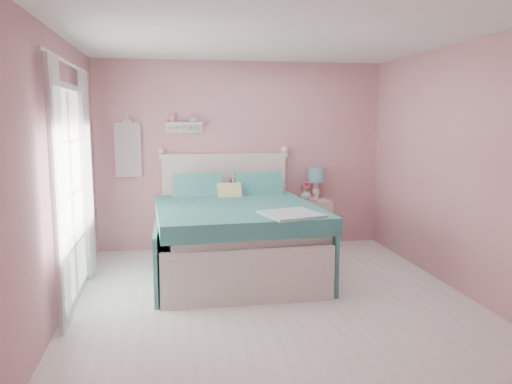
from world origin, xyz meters
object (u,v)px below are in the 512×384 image
object	(u,v)px
table_lamp	(316,177)
teacup	(312,199)
bed	(235,235)
nightstand	(312,224)
vase	(306,194)

from	to	relation	value
table_lamp	teacup	bearing A→B (deg)	-116.75
bed	table_lamp	world-z (taller)	bed
bed	teacup	bearing A→B (deg)	29.87
nightstand	teacup	bearing A→B (deg)	-105.50
bed	teacup	world-z (taller)	bed
teacup	bed	bearing A→B (deg)	-146.91
table_lamp	vase	xyz separation A→B (m)	(-0.15, -0.03, -0.24)
table_lamp	teacup	world-z (taller)	table_lamp
vase	table_lamp	bearing A→B (deg)	11.47
teacup	vase	bearing A→B (deg)	103.05
bed	nightstand	size ratio (longest dim) A/B	3.46
table_lamp	teacup	distance (m)	0.37
table_lamp	vase	distance (m)	0.28
nightstand	teacup	size ratio (longest dim) A/B	7.80
table_lamp	vase	world-z (taller)	table_lamp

